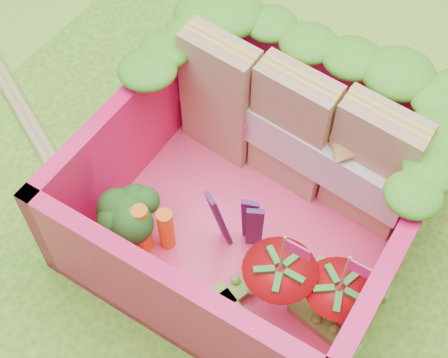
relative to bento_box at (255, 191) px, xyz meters
name	(u,v)px	position (x,y,z in m)	size (l,w,h in m)	color
ground	(191,207)	(-0.31, -0.05, -0.31)	(14.00, 14.00, 0.00)	#84BA34
placemat	(191,205)	(-0.31, -0.05, -0.29)	(2.60, 2.60, 0.03)	#539A22
bento_floor	(253,223)	(0.00, 0.00, -0.25)	(1.30, 1.30, 0.05)	#FF417A
bento_box	(255,191)	(0.00, 0.00, 0.00)	(1.30, 1.30, 0.55)	#EA135A
lettuce_ruffle	(316,66)	(0.00, 0.47, 0.33)	(1.43, 0.83, 0.11)	#308518
sandwich_stack	(293,131)	(0.01, 0.31, 0.08)	(1.15, 0.29, 0.63)	#A67C58
broccoli	(126,210)	(-0.43, -0.34, -0.05)	(0.32, 0.32, 0.24)	#6EA751
carrot_sticks	(153,229)	(-0.29, -0.33, -0.10)	(0.14, 0.13, 0.28)	orange
purple_wedges	(241,222)	(0.02, -0.14, -0.04)	(0.22, 0.11, 0.38)	#47164F
strawberry_left	(277,286)	(0.28, -0.29, -0.08)	(0.29, 0.29, 0.53)	#B30B1C
strawberry_right	(334,303)	(0.50, -0.24, -0.09)	(0.27, 0.27, 0.51)	#B30B1C
snap_peas	(290,303)	(0.33, -0.28, -0.20)	(0.63, 0.54, 0.05)	#68B338
chopsticks	(16,99)	(-1.43, 0.00, -0.25)	(2.27, 1.13, 0.04)	tan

